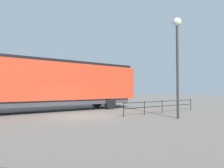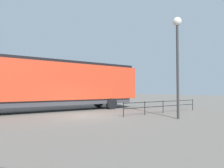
% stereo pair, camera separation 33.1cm
% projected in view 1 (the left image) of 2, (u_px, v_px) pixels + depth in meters
% --- Properties ---
extents(ground_plane, '(120.00, 120.00, 0.00)m').
position_uv_depth(ground_plane, '(83.00, 116.00, 13.67)').
color(ground_plane, '#666059').
extents(locomotive, '(2.85, 15.92, 4.36)m').
position_uv_depth(locomotive, '(61.00, 83.00, 17.08)').
color(locomotive, red).
rests_on(locomotive, ground_plane).
extents(lamp_post, '(0.56, 0.56, 6.55)m').
position_uv_depth(lamp_post, '(177.00, 45.00, 12.57)').
color(lamp_post, '#2D2D2D').
rests_on(lamp_post, ground_plane).
extents(platform_fence, '(0.05, 7.92, 1.01)m').
position_uv_depth(platform_fence, '(162.00, 105.00, 15.36)').
color(platform_fence, black).
rests_on(platform_fence, ground_plane).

